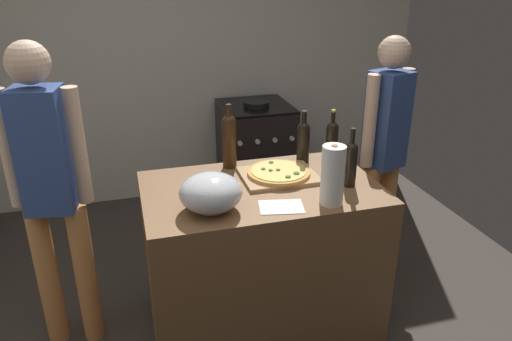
{
  "coord_description": "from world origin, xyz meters",
  "views": [
    {
      "loc": [
        -0.52,
        -1.56,
        1.94
      ],
      "look_at": [
        0.13,
        0.72,
        0.93
      ],
      "focal_mm": 33.97,
      "sensor_mm": 36.0,
      "label": 1
    }
  ],
  "objects": [
    {
      "name": "kitchen_wall_rear",
      "position": [
        0.0,
        2.57,
        1.3
      ],
      "size": [
        4.2,
        0.1,
        2.6
      ],
      "primitive_type": "cube",
      "color": "silver",
      "rests_on": "ground_plane"
    },
    {
      "name": "wine_bottle_dark",
      "position": [
        0.46,
        0.9,
        1.01
      ],
      "size": [
        0.07,
        0.07,
        0.31
      ],
      "color": "black",
      "rests_on": "counter"
    },
    {
      "name": "pizza",
      "position": [
        0.25,
        0.71,
        0.91
      ],
      "size": [
        0.34,
        0.34,
        0.03
      ],
      "color": "tan",
      "rests_on": "cutting_board"
    },
    {
      "name": "mixing_bowl",
      "position": [
        -0.17,
        0.44,
        0.97
      ],
      "size": [
        0.3,
        0.3,
        0.18
      ],
      "color": "#B2B2B7",
      "rests_on": "counter"
    },
    {
      "name": "ground_plane",
      "position": [
        0.0,
        1.26,
        -0.01
      ],
      "size": [
        4.2,
        3.12,
        0.02
      ],
      "primitive_type": "cube",
      "color": "#3F3833"
    },
    {
      "name": "wine_bottle_clear",
      "position": [
        0.03,
        0.93,
        1.05
      ],
      "size": [
        0.08,
        0.08,
        0.37
      ],
      "color": "#331E0F",
      "rests_on": "counter"
    },
    {
      "name": "wine_bottle_green",
      "position": [
        0.6,
        0.8,
        1.02
      ],
      "size": [
        0.07,
        0.07,
        0.33
      ],
      "color": "black",
      "rests_on": "counter"
    },
    {
      "name": "wine_bottle_amber",
      "position": [
        0.58,
        0.51,
        1.01
      ],
      "size": [
        0.07,
        0.07,
        0.31
      ],
      "color": "black",
      "rests_on": "counter"
    },
    {
      "name": "paper_towel_roll",
      "position": [
        0.4,
        0.35,
        1.03
      ],
      "size": [
        0.11,
        0.11,
        0.3
      ],
      "color": "white",
      "rests_on": "counter"
    },
    {
      "name": "cutting_board",
      "position": [
        0.25,
        0.71,
        0.89
      ],
      "size": [
        0.4,
        0.32,
        0.02
      ],
      "primitive_type": "cube",
      "color": "tan",
      "rests_on": "counter"
    },
    {
      "name": "person_in_red",
      "position": [
        1.01,
        0.92,
        0.9
      ],
      "size": [
        0.36,
        0.26,
        1.58
      ],
      "color": "#D88C4C",
      "rests_on": "ground_plane"
    },
    {
      "name": "person_in_stripes",
      "position": [
        -0.9,
        0.79,
        0.95
      ],
      "size": [
        0.39,
        0.23,
        1.64
      ],
      "color": "#D88C4C",
      "rests_on": "ground_plane"
    },
    {
      "name": "counter",
      "position": [
        0.13,
        0.62,
        0.44
      ],
      "size": [
        1.23,
        0.76,
        0.88
      ],
      "primitive_type": "cube",
      "color": "brown",
      "rests_on": "ground_plane"
    },
    {
      "name": "recipe_sheet",
      "position": [
        0.16,
        0.38,
        0.88
      ],
      "size": [
        0.24,
        0.19,
        0.0
      ],
      "primitive_type": "cube",
      "rotation": [
        0.0,
        0.0,
        -0.2
      ],
      "color": "white",
      "rests_on": "counter"
    },
    {
      "name": "stove",
      "position": [
        0.54,
        2.17,
        0.44
      ],
      "size": [
        0.57,
        0.63,
        0.92
      ],
      "color": "black",
      "rests_on": "ground_plane"
    }
  ]
}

